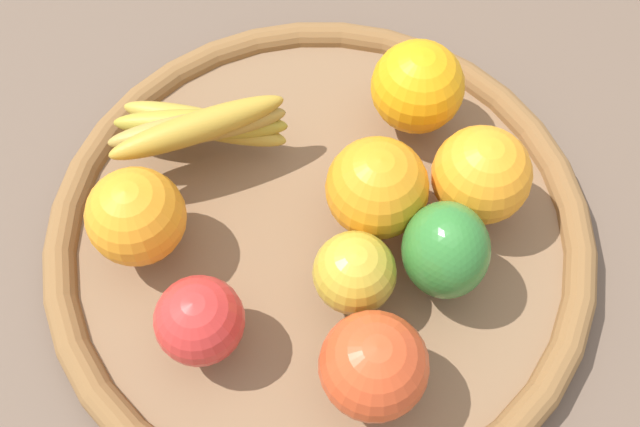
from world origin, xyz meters
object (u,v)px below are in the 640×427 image
banana_bunch (200,126)px  orange_3 (136,217)px  apple_2 (200,320)px  apple_0 (354,273)px  bell_pepper (446,250)px  orange_1 (481,175)px  orange_0 (417,87)px  orange_2 (377,188)px  apple_1 (374,366)px

banana_bunch → orange_3: bearing=-74.7°
banana_bunch → apple_2: bearing=-46.1°
banana_bunch → orange_3: size_ratio=1.88×
apple_0 → bell_pepper: (0.04, 0.06, 0.01)m
orange_1 → bell_pepper: bell_pepper is taller
apple_2 → orange_0: size_ratio=0.83×
orange_2 → bell_pepper: same height
apple_2 → bell_pepper: (0.11, 0.16, 0.01)m
orange_1 → orange_3: (-0.19, -0.20, -0.00)m
apple_1 → bell_pepper: (-0.01, 0.11, 0.00)m
orange_2 → orange_0: bearing=108.6°
apple_1 → bell_pepper: bell_pepper is taller
orange_0 → orange_3: 0.26m
bell_pepper → orange_1: bearing=144.5°
orange_3 → orange_2: size_ratio=0.95×
orange_0 → bell_pepper: bearing=-46.4°
orange_0 → orange_2: bearing=-71.4°
banana_bunch → orange_1: size_ratio=1.83×
orange_0 → orange_3: size_ratio=1.03×
banana_bunch → apple_1: size_ratio=1.87×
orange_3 → orange_2: bearing=46.8°
banana_bunch → orange_3: orange_3 is taller
orange_1 → banana_bunch: bearing=-153.9°
apple_0 → apple_1: apple_1 is taller
orange_3 → bell_pepper: bell_pepper is taller
orange_0 → apple_1: bearing=-61.2°
banana_bunch → apple_2: size_ratio=2.19×
apple_1 → orange_3: same height
orange_0 → orange_2: 0.11m
apple_2 → orange_0: orange_0 is taller
apple_1 → orange_0: orange_0 is taller
banana_bunch → apple_1: apple_1 is taller
banana_bunch → orange_1: orange_1 is taller
apple_0 → orange_1: 0.13m
apple_1 → orange_0: 0.25m
bell_pepper → banana_bunch: bearing=-130.3°
banana_bunch → bell_pepper: (0.23, 0.03, 0.01)m
banana_bunch → apple_1: bearing=-17.1°
apple_1 → orange_1: bearing=99.1°
apple_1 → orange_2: bearing=126.5°
apple_2 → orange_2: bearing=78.4°
apple_2 → orange_2: 0.17m
apple_0 → orange_2: bearing=114.1°
banana_bunch → apple_2: (0.12, -0.13, 0.00)m
apple_1 → bell_pepper: bearing=96.7°
orange_2 → orange_1: bearing=48.0°
orange_0 → bell_pepper: size_ratio=0.97×
apple_2 → apple_1: (0.12, 0.05, 0.01)m
apple_2 → orange_3: bearing=162.9°
orange_3 → bell_pepper: size_ratio=0.94×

